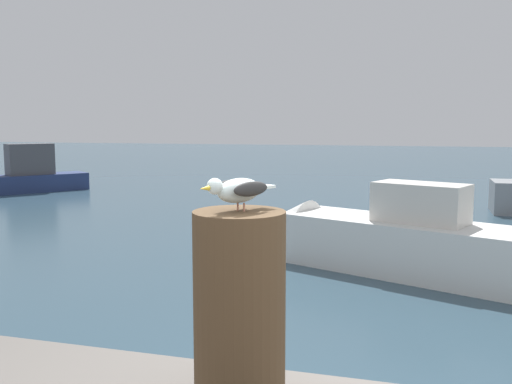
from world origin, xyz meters
name	(u,v)px	position (x,y,z in m)	size (l,w,h in m)	color
mooring_post	(239,307)	(-0.58, -0.32, 1.55)	(0.38, 0.38, 0.80)	#4C3823
seagull	(238,189)	(-0.58, -0.33, 2.04)	(0.22, 0.37, 0.14)	tan
boat_navy	(9,179)	(-13.03, 13.38, 0.49)	(3.82, 4.77, 1.80)	navy
boat_white	(381,239)	(-0.41, 6.56, 0.49)	(5.08, 2.98, 1.51)	silver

